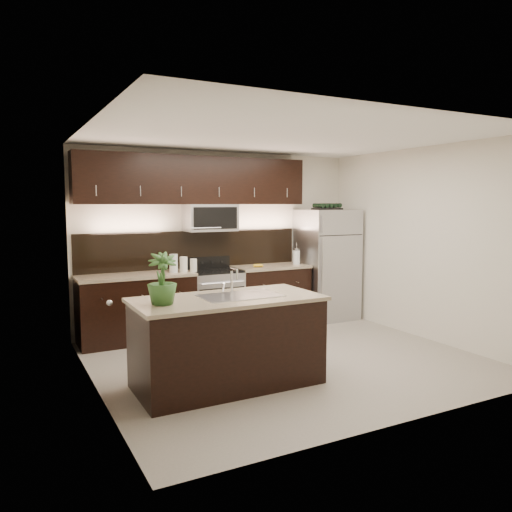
{
  "coord_description": "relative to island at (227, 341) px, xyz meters",
  "views": [
    {
      "loc": [
        -3.1,
        -5.11,
        1.91
      ],
      "look_at": [
        -0.14,
        0.55,
        1.24
      ],
      "focal_mm": 35.0,
      "sensor_mm": 36.0,
      "label": 1
    }
  ],
  "objects": [
    {
      "name": "french_press",
      "position": [
        2.17,
        2.08,
        0.59
      ],
      "size": [
        0.12,
        0.12,
        0.34
      ],
      "rotation": [
        0.0,
        0.0,
        0.14
      ],
      "color": "silver",
      "rests_on": "counter_run"
    },
    {
      "name": "island",
      "position": [
        0.0,
        0.0,
        0.0
      ],
      "size": [
        1.96,
        0.96,
        0.94
      ],
      "color": "black",
      "rests_on": "ground"
    },
    {
      "name": "refrigerator",
      "position": [
        2.74,
        2.07,
        0.43
      ],
      "size": [
        0.87,
        0.79,
        1.81
      ],
      "primitive_type": "cube",
      "color": "#B2B2B7",
      "rests_on": "ground"
    },
    {
      "name": "ground",
      "position": [
        1.0,
        0.44,
        -0.47
      ],
      "size": [
        4.5,
        4.5,
        0.0
      ],
      "primitive_type": "plane",
      "color": "gray",
      "rests_on": "ground"
    },
    {
      "name": "wine_rack",
      "position": [
        2.74,
        2.07,
        1.39
      ],
      "size": [
        0.45,
        0.28,
        0.1
      ],
      "color": "black",
      "rests_on": "refrigerator"
    },
    {
      "name": "plant",
      "position": [
        -0.71,
        -0.05,
        0.72
      ],
      "size": [
        0.32,
        0.32,
        0.5
      ],
      "primitive_type": "imported",
      "rotation": [
        0.0,
        0.0,
        -0.13
      ],
      "color": "#2C5522",
      "rests_on": "island"
    },
    {
      "name": "bananas",
      "position": [
        1.4,
        2.05,
        0.49
      ],
      "size": [
        0.19,
        0.16,
        0.05
      ],
      "primitive_type": "ellipsoid",
      "rotation": [
        0.0,
        0.0,
        -0.25
      ],
      "color": "gold",
      "rests_on": "counter_run"
    },
    {
      "name": "upper_fixtures",
      "position": [
        0.57,
        2.28,
        1.67
      ],
      "size": [
        3.49,
        0.4,
        1.66
      ],
      "color": "black",
      "rests_on": "counter_run"
    },
    {
      "name": "canisters",
      "position": [
        0.21,
        2.05,
        0.58
      ],
      "size": [
        0.38,
        0.18,
        0.26
      ],
      "rotation": [
        0.0,
        0.0,
        -0.27
      ],
      "color": "silver",
      "rests_on": "counter_run"
    },
    {
      "name": "sink_faucet",
      "position": [
        0.15,
        0.01,
        0.48
      ],
      "size": [
        0.84,
        0.5,
        0.28
      ],
      "color": "silver",
      "rests_on": "island"
    },
    {
      "name": "counter_run",
      "position": [
        0.54,
        2.13,
        -0.0
      ],
      "size": [
        3.51,
        0.65,
        0.94
      ],
      "color": "black",
      "rests_on": "ground"
    },
    {
      "name": "room_walls",
      "position": [
        0.88,
        0.41,
        1.22
      ],
      "size": [
        4.52,
        4.02,
        2.71
      ],
      "color": "beige",
      "rests_on": "ground"
    }
  ]
}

